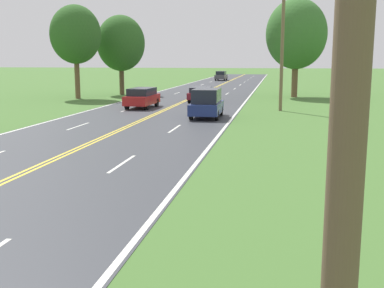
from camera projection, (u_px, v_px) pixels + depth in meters
utility_pole_midground at (282, 48)px, 34.49m from camera, size 1.80×0.24×8.78m
tree_left_verge at (121, 43)px, 50.22m from camera, size 5.01×5.01×8.25m
tree_behind_sign at (296, 34)px, 46.76m from camera, size 5.91×5.91×9.54m
tree_right_cluster at (75, 35)px, 45.07m from camera, size 4.75×4.75×8.75m
car_dark_blue_suv_approaching at (207, 103)px, 30.90m from camera, size 1.88×4.14×1.87m
car_red_suv_mid_near at (142, 97)px, 37.12m from camera, size 1.86×4.30×1.54m
car_maroon_hatchback_mid_far at (201, 93)px, 42.58m from camera, size 2.08×4.26×1.30m
car_dark_grey_sedan_receding at (221, 76)px, 84.35m from camera, size 1.87×4.34×1.63m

